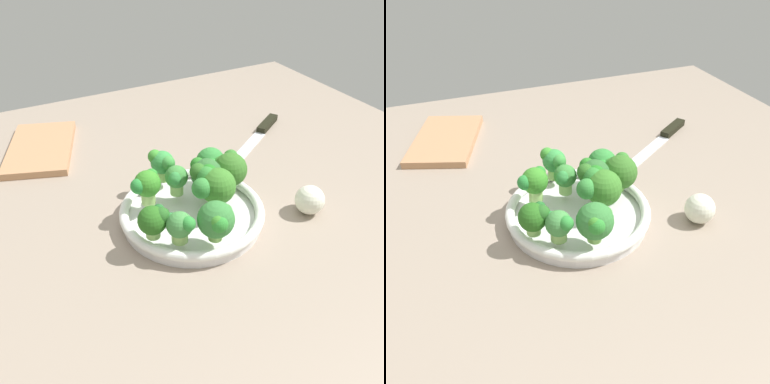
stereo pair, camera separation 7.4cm
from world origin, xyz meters
The scene contains 15 objects.
ground_plane centered at (0.00, 0.00, -1.25)cm, with size 130.00×130.00×2.50cm, color gray.
bowl centered at (-1.21, 3.94, 1.61)cm, with size 26.18×26.18×3.16cm.
broccoli_floret_0 centered at (-8.62, 10.01, 6.29)cm, with size 5.01×4.32×5.43cm.
broccoli_floret_1 centered at (1.02, -5.19, 7.22)cm, with size 6.38×6.38×7.12cm.
broccoli_floret_2 centered at (3.26, 10.60, 7.13)cm, with size 4.81×5.67×6.58cm.
broccoli_floret_3 centered at (-2.89, 0.91, 7.63)cm, with size 6.89×7.69×7.48cm.
broccoli_floret_4 centered at (9.03, 4.94, 6.92)cm, with size 5.36×4.67×6.26cm.
broccoli_floret_5 centered at (-11.01, 4.78, 7.12)cm, with size 6.26×6.06×6.92cm.
broccoli_floret_6 centered at (4.65, -3.39, 6.94)cm, with size 6.02×5.67×6.65cm.
broccoli_floret_7 centered at (-5.61, 13.12, 6.46)cm, with size 4.81×5.21×5.70cm.
broccoli_floret_8 centered at (3.30, 4.79, 6.64)cm, with size 4.47×4.23×5.79cm.
broccoli_floret_9 centered at (0.52, 0.35, 7.82)cm, with size 6.38×6.43×7.52cm.
knife centered at (21.01, -27.27, 0.55)cm, with size 16.65×23.53×1.50cm.
cutting_board centered at (37.70, 22.91, 0.80)cm, with size 23.80×13.99×1.60cm, color tan.
garlic_bulb centered at (-9.34, -16.34, 2.73)cm, with size 5.46×5.46×5.46cm, color silver.
Camera 2 is at (-57.98, 25.82, 48.64)cm, focal length 39.67 mm.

